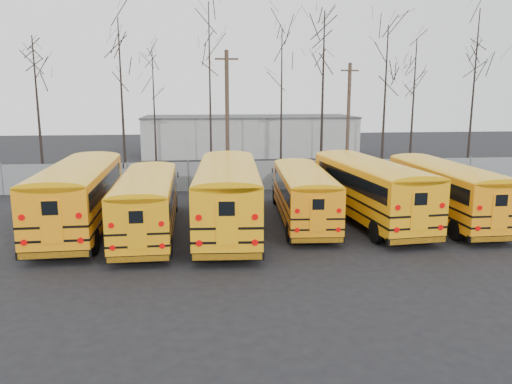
{
  "coord_description": "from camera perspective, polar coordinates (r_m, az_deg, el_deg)",
  "views": [
    {
      "loc": [
        -3.03,
        -21.46,
        6.55
      ],
      "look_at": [
        -0.36,
        3.23,
        1.6
      ],
      "focal_mm": 35.0,
      "sensor_mm": 36.0,
      "label": 1
    }
  ],
  "objects": [
    {
      "name": "utility_pole_left",
      "position": [
        37.36,
        -3.31,
        8.77
      ],
      "size": [
        1.71,
        0.3,
        9.59
      ],
      "rotation": [
        0.0,
        0.0,
        0.02
      ],
      "color": "#443226",
      "rests_on": "ground"
    },
    {
      "name": "bus_e",
      "position": [
        26.19,
        12.7,
        0.79
      ],
      "size": [
        3.74,
        11.84,
        3.26
      ],
      "rotation": [
        0.0,
        0.0,
        0.09
      ],
      "color": "black",
      "rests_on": "ground"
    },
    {
      "name": "tree_5",
      "position": [
        37.04,
        2.91,
        9.69
      ],
      "size": [
        0.26,
        0.26,
        11.07
      ],
      "primitive_type": "cone",
      "color": "black",
      "rests_on": "ground"
    },
    {
      "name": "tree_9",
      "position": [
        43.46,
        23.56,
        10.22
      ],
      "size": [
        0.26,
        0.26,
        12.89
      ],
      "primitive_type": "cone",
      "color": "black",
      "rests_on": "ground"
    },
    {
      "name": "tree_6",
      "position": [
        39.75,
        7.62,
        10.84
      ],
      "size": [
        0.26,
        0.26,
        12.63
      ],
      "primitive_type": "cone",
      "color": "black",
      "rests_on": "ground"
    },
    {
      "name": "bus_d",
      "position": [
        25.41,
        5.42,
        0.16
      ],
      "size": [
        2.98,
        10.34,
        2.86
      ],
      "rotation": [
        0.0,
        0.0,
        -0.06
      ],
      "color": "black",
      "rests_on": "ground"
    },
    {
      "name": "tree_1",
      "position": [
        40.62,
        -23.65,
        8.59
      ],
      "size": [
        0.26,
        0.26,
        10.61
      ],
      "primitive_type": "cone",
      "color": "black",
      "rests_on": "ground"
    },
    {
      "name": "utility_pole_right",
      "position": [
        40.9,
        10.49,
        8.29
      ],
      "size": [
        1.55,
        0.52,
        8.85
      ],
      "rotation": [
        0.0,
        0.0,
        0.26
      ],
      "color": "#4A362A",
      "rests_on": "ground"
    },
    {
      "name": "bus_b",
      "position": [
        23.55,
        -12.33,
        -0.79
      ],
      "size": [
        2.65,
        10.64,
        2.96
      ],
      "rotation": [
        0.0,
        0.0,
        0.02
      ],
      "color": "black",
      "rests_on": "ground"
    },
    {
      "name": "tree_4",
      "position": [
        35.9,
        -5.27,
        10.87
      ],
      "size": [
        0.26,
        0.26,
        12.65
      ],
      "primitive_type": "cone",
      "color": "black",
      "rests_on": "ground"
    },
    {
      "name": "ground",
      "position": [
        22.64,
        1.8,
        -5.55
      ],
      "size": [
        120.0,
        120.0,
        0.0
      ],
      "primitive_type": "plane",
      "color": "black",
      "rests_on": "ground"
    },
    {
      "name": "bus_a",
      "position": [
        25.3,
        -19.49,
        0.17
      ],
      "size": [
        3.1,
        12.06,
        3.35
      ],
      "rotation": [
        0.0,
        0.0,
        0.03
      ],
      "color": "black",
      "rests_on": "ground"
    },
    {
      "name": "bus_f",
      "position": [
        27.46,
        20.73,
        0.57
      ],
      "size": [
        2.63,
        11.0,
        3.07
      ],
      "rotation": [
        0.0,
        0.0,
        0.01
      ],
      "color": "black",
      "rests_on": "ground"
    },
    {
      "name": "tree_3",
      "position": [
        39.42,
        -11.53,
        8.7
      ],
      "size": [
        0.26,
        0.26,
        9.87
      ],
      "primitive_type": "cone",
      "color": "black",
      "rests_on": "ground"
    },
    {
      "name": "distant_building",
      "position": [
        53.89,
        -0.79,
        6.43
      ],
      "size": [
        22.0,
        8.0,
        4.0
      ],
      "primitive_type": "cube",
      "color": "#A5A5A0",
      "rests_on": "ground"
    },
    {
      "name": "tree_7",
      "position": [
        37.88,
        14.47,
        9.52
      ],
      "size": [
        0.26,
        0.26,
        11.25
      ],
      "primitive_type": "cone",
      "color": "black",
      "rests_on": "ground"
    },
    {
      "name": "tree_2",
      "position": [
        39.66,
        -15.07,
        10.09
      ],
      "size": [
        0.26,
        0.26,
        11.99
      ],
      "primitive_type": "cone",
      "color": "black",
      "rests_on": "ground"
    },
    {
      "name": "tree_8",
      "position": [
        41.75,
        17.48,
        9.09
      ],
      "size": [
        0.26,
        0.26,
        10.66
      ],
      "primitive_type": "cone",
      "color": "black",
      "rests_on": "ground"
    },
    {
      "name": "bus_c",
      "position": [
        23.77,
        -3.24,
        0.19
      ],
      "size": [
        3.49,
        12.28,
        3.4
      ],
      "rotation": [
        0.0,
        0.0,
        -0.06
      ],
      "color": "black",
      "rests_on": "ground"
    },
    {
      "name": "fence",
      "position": [
        34.05,
        -0.98,
        1.89
      ],
      "size": [
        40.0,
        0.04,
        2.0
      ],
      "primitive_type": "cube",
      "color": "gray",
      "rests_on": "ground"
    }
  ]
}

